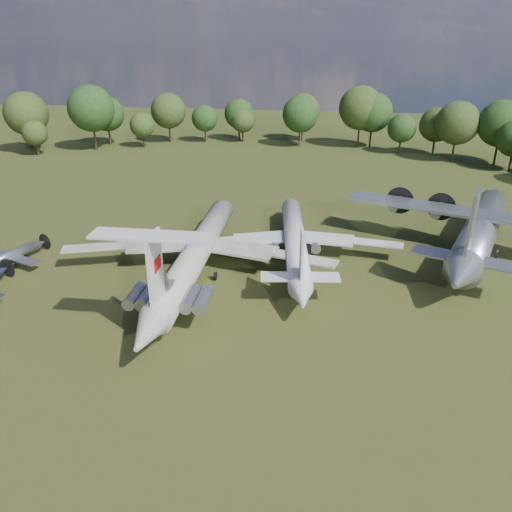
% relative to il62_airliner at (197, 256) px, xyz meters
% --- Properties ---
extents(ground, '(300.00, 300.00, 0.00)m').
position_rel_il62_airliner_xyz_m(ground, '(-0.68, -1.27, -2.30)').
color(ground, '#253F15').
rests_on(ground, ground).
extents(il62_airliner, '(37.16, 47.74, 4.60)m').
position_rel_il62_airliner_xyz_m(il62_airliner, '(0.00, 0.00, 0.00)').
color(il62_airliner, beige).
rests_on(il62_airliner, ground).
extents(tu104_jet, '(34.50, 43.01, 3.95)m').
position_rel_il62_airliner_xyz_m(tu104_jet, '(12.03, 6.83, -0.33)').
color(tu104_jet, silver).
rests_on(tu104_jet, ground).
extents(an12_transport, '(50.75, 53.36, 5.61)m').
position_rel_il62_airliner_xyz_m(an12_transport, '(37.45, 11.91, 0.50)').
color(an12_transport, '#989B9F').
rests_on(an12_transport, ground).
extents(small_prop_northwest, '(14.06, 16.21, 1.99)m').
position_rel_il62_airliner_xyz_m(small_prop_northwest, '(-25.64, -1.86, -1.30)').
color(small_prop_northwest, '#9FA2A7').
rests_on(small_prop_northwest, ground).
extents(person_on_il62, '(0.65, 0.47, 1.65)m').
position_rel_il62_airliner_xyz_m(person_on_il62, '(0.29, -12.88, 3.13)').
color(person_on_il62, '#906A49').
rests_on(person_on_il62, il62_airliner).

